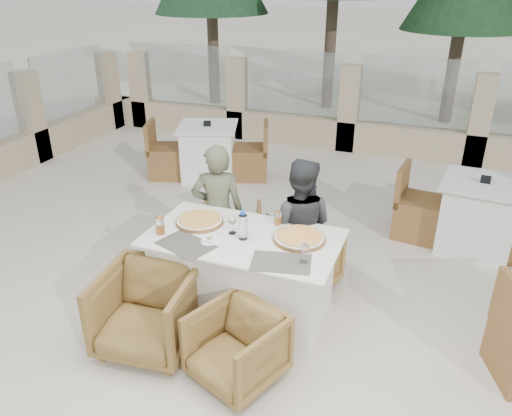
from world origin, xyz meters
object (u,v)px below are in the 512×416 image
(pizza_left, at_px, (200,220))
(diner_left, at_px, (218,212))
(beer_glass_left, at_px, (160,226))
(beer_glass_right, at_px, (278,218))
(armchair_far_right, at_px, (304,261))
(diner_right, at_px, (299,227))
(olive_dish, at_px, (210,239))
(dining_table, at_px, (243,276))
(armchair_near_right, at_px, (236,347))
(wine_glass_corner, at_px, (304,252))
(armchair_near_left, at_px, (147,311))
(wine_glass_centre, at_px, (232,224))
(bg_table_b, at_px, (478,216))
(armchair_far_left, at_px, (232,234))
(bg_table_a, at_px, (208,152))
(water_bottle, at_px, (243,225))
(pizza_right, at_px, (299,237))

(pizza_left, height_order, diner_left, diner_left)
(beer_glass_left, height_order, beer_glass_right, beer_glass_left)
(armchair_far_right, bearing_deg, diner_right, 76.60)
(olive_dish, distance_m, diner_left, 0.74)
(dining_table, bearing_deg, olive_dish, -141.19)
(dining_table, xyz_separation_m, armchair_near_right, (0.25, -0.74, -0.11))
(dining_table, relative_size, armchair_far_right, 2.69)
(wine_glass_corner, bearing_deg, beer_glass_left, 179.42)
(armchair_near_left, bearing_deg, diner_left, 79.90)
(pizza_left, distance_m, wine_glass_centre, 0.36)
(wine_glass_corner, bearing_deg, bg_table_b, 58.81)
(wine_glass_corner, relative_size, armchair_far_left, 0.29)
(armchair_near_left, bearing_deg, bg_table_a, 102.12)
(diner_right, bearing_deg, armchair_near_right, 80.09)
(water_bottle, distance_m, wine_glass_corner, 0.60)
(water_bottle, height_order, armchair_near_left, water_bottle)
(armchair_near_right, xyz_separation_m, diner_right, (0.08, 1.27, 0.38))
(wine_glass_corner, bearing_deg, olive_dish, 177.71)
(armchair_far_left, bearing_deg, beer_glass_left, 56.26)
(armchair_far_left, height_order, bg_table_b, bg_table_b)
(wine_glass_centre, bearing_deg, water_bottle, -23.71)
(bg_table_a, distance_m, bg_table_b, 3.71)
(armchair_near_right, bearing_deg, wine_glass_corner, 79.63)
(wine_glass_centre, height_order, wine_glass_corner, same)
(beer_glass_left, xyz_separation_m, olive_dish, (0.45, 0.02, -0.05))
(pizza_left, xyz_separation_m, beer_glass_right, (0.65, 0.22, 0.04))
(wine_glass_corner, bearing_deg, diner_left, 145.56)
(wine_glass_corner, distance_m, diner_left, 1.29)
(wine_glass_centre, xyz_separation_m, armchair_far_right, (0.47, 0.58, -0.59))
(armchair_near_right, bearing_deg, diner_right, 108.26)
(diner_right, bearing_deg, wine_glass_corner, 102.57)
(beer_glass_left, bearing_deg, wine_glass_centre, 21.26)
(dining_table, height_order, beer_glass_left, beer_glass_left)
(water_bottle, distance_m, olive_dish, 0.29)
(water_bottle, relative_size, diner_right, 0.19)
(wine_glass_centre, xyz_separation_m, olive_dish, (-0.12, -0.20, -0.07))
(armchair_far_right, distance_m, bg_table_a, 3.04)
(beer_glass_right, relative_size, armchair_far_right, 0.21)
(armchair_far_right, relative_size, bg_table_a, 0.36)
(wine_glass_centre, distance_m, wine_glass_corner, 0.72)
(diner_right, bearing_deg, water_bottle, 54.54)
(dining_table, relative_size, bg_table_a, 0.98)
(pizza_left, height_order, pizza_right, pizza_right)
(beer_glass_right, distance_m, armchair_near_right, 1.19)
(wine_glass_corner, distance_m, diner_right, 0.81)
(diner_right, bearing_deg, beer_glass_left, 30.01)
(water_bottle, bearing_deg, armchair_near_left, -131.34)
(pizza_left, relative_size, wine_glass_centre, 2.27)
(wine_glass_centre, relative_size, wine_glass_corner, 1.00)
(beer_glass_right, relative_size, bg_table_b, 0.08)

